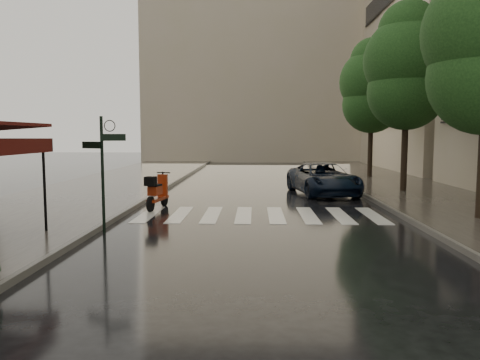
{
  "coord_description": "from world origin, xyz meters",
  "views": [
    {
      "loc": [
        2.79,
        -9.13,
        2.62
      ],
      "look_at": [
        2.41,
        3.42,
        1.4
      ],
      "focal_mm": 35.0,
      "sensor_mm": 36.0,
      "label": 1
    }
  ],
  "objects": [
    {
      "name": "tree_mid",
      "position": [
        9.5,
        12.0,
        5.59
      ],
      "size": [
        3.8,
        3.8,
        8.34
      ],
      "color": "black",
      "rests_on": "sidewalk_far"
    },
    {
      "name": "haussmann_far",
      "position": [
        16.5,
        26.0,
        9.25
      ],
      "size": [
        8.0,
        16.0,
        18.5
      ],
      "primitive_type": "cube",
      "color": "tan",
      "rests_on": "ground"
    },
    {
      "name": "backdrop_building",
      "position": [
        3.0,
        38.0,
        10.0
      ],
      "size": [
        22.0,
        6.0,
        20.0
      ],
      "primitive_type": "cube",
      "color": "tan",
      "rests_on": "ground"
    },
    {
      "name": "curb_far",
      "position": [
        7.45,
        12.0,
        0.07
      ],
      "size": [
        0.12,
        60.0,
        0.16
      ],
      "primitive_type": "cube",
      "color": "#595651",
      "rests_on": "ground"
    },
    {
      "name": "scooter",
      "position": [
        -0.64,
        7.14,
        0.58
      ],
      "size": [
        0.65,
        1.9,
        1.25
      ],
      "rotation": [
        0.0,
        0.0,
        -0.16
      ],
      "color": "black",
      "rests_on": "ground"
    },
    {
      "name": "parked_car",
      "position": [
        5.83,
        11.46,
        0.69
      ],
      "size": [
        3.09,
        5.28,
        1.38
      ],
      "primitive_type": "imported",
      "rotation": [
        0.0,
        0.0,
        0.17
      ],
      "color": "black",
      "rests_on": "ground"
    },
    {
      "name": "sidewalk_far",
      "position": [
        10.25,
        12.0,
        0.06
      ],
      "size": [
        5.5,
        60.0,
        0.12
      ],
      "primitive_type": "cube",
      "color": "#38332D",
      "rests_on": "ground"
    },
    {
      "name": "curb_near",
      "position": [
        -1.45,
        12.0,
        0.07
      ],
      "size": [
        0.12,
        60.0,
        0.16
      ],
      "primitive_type": "cube",
      "color": "#595651",
      "rests_on": "ground"
    },
    {
      "name": "signpost",
      "position": [
        -1.19,
        3.0,
        1.83
      ],
      "size": [
        1.17,
        0.29,
        3.1
      ],
      "color": "black",
      "rests_on": "ground"
    },
    {
      "name": "tree_far",
      "position": [
        9.7,
        19.0,
        5.46
      ],
      "size": [
        3.8,
        3.8,
        8.16
      ],
      "color": "black",
      "rests_on": "sidewalk_far"
    },
    {
      "name": "ground",
      "position": [
        0.0,
        0.0,
        0.0
      ],
      "size": [
        120.0,
        120.0,
        0.0
      ],
      "primitive_type": "plane",
      "color": "black",
      "rests_on": "ground"
    },
    {
      "name": "crosswalk",
      "position": [
        2.98,
        6.0,
        0.01
      ],
      "size": [
        7.85,
        3.2,
        0.01
      ],
      "color": "silver",
      "rests_on": "ground"
    },
    {
      "name": "sidewalk_near",
      "position": [
        -4.5,
        12.0,
        0.06
      ],
      "size": [
        6.0,
        60.0,
        0.12
      ],
      "primitive_type": "cube",
      "color": "#38332D",
      "rests_on": "ground"
    }
  ]
}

